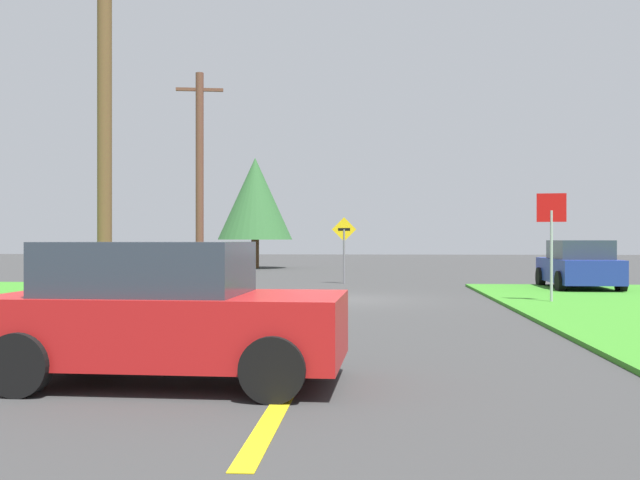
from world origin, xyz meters
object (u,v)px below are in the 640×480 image
car_on_crossroad (579,265)px  stop_sign (551,227)px  utility_pole_mid (200,175)px  car_behind_on_main_road (166,313)px  utility_pole_near (105,123)px  direction_sign (344,242)px  oak_tree_left (255,199)px

car_on_crossroad → stop_sign: bearing=159.3°
car_on_crossroad → utility_pole_mid: (-13.30, 3.36, 3.33)m
car_behind_on_main_road → utility_pole_near: size_ratio=0.49×
utility_pole_mid → utility_pole_near: bearing=-86.2°
direction_sign → oak_tree_left: (-5.70, 14.27, 2.43)m
stop_sign → car_behind_on_main_road: (-6.86, -10.63, -1.17)m
car_behind_on_main_road → direction_sign: size_ratio=1.62×
utility_pole_near → utility_pole_mid: bearing=93.8°
car_behind_on_main_road → car_on_crossroad: bearing=62.5°
car_on_crossroad → oak_tree_left: 22.08m
direction_sign → oak_tree_left: oak_tree_left is taller
stop_sign → utility_pole_near: size_ratio=0.34×
car_on_crossroad → utility_pole_mid: size_ratio=0.53×
car_on_crossroad → utility_pole_near: (-12.49, -8.67, 3.39)m
car_behind_on_main_road → oak_tree_left: 33.70m
car_on_crossroad → direction_sign: size_ratio=1.72×
stop_sign → utility_pole_near: (-10.36, -3.28, 2.22)m
car_behind_on_main_road → utility_pole_mid: size_ratio=0.50×
oak_tree_left → car_behind_on_main_road: bearing=-82.4°
utility_pole_near → utility_pole_mid: (-0.81, 12.03, -0.06)m
direction_sign → car_behind_on_main_road: bearing=-93.8°
utility_pole_near → utility_pole_mid: size_ratio=1.02×
utility_pole_near → oak_tree_left: utility_pole_near is taller
car_behind_on_main_road → direction_sign: (1.25, 18.99, 0.73)m
car_on_crossroad → direction_sign: direction_sign is taller
stop_sign → utility_pole_mid: utility_pole_mid is taller
stop_sign → car_behind_on_main_road: stop_sign is taller
utility_pole_mid → oak_tree_left: size_ratio=1.27×
utility_pole_mid → stop_sign: bearing=-38.1°
car_behind_on_main_road → utility_pole_near: 8.83m
car_behind_on_main_road → direction_sign: 19.04m
utility_pole_mid → direction_sign: (5.56, -0.40, -2.60)m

